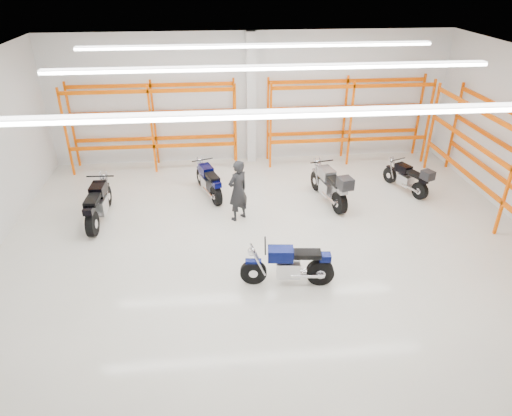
{
  "coord_description": "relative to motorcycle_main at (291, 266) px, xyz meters",
  "views": [
    {
      "loc": [
        -1.35,
        -9.84,
        6.47
      ],
      "look_at": [
        -0.35,
        0.5,
        0.85
      ],
      "focal_mm": 32.0,
      "sensor_mm": 36.0,
      "label": 1
    }
  ],
  "objects": [
    {
      "name": "ground",
      "position": [
        -0.25,
        1.61,
        -0.49
      ],
      "size": [
        14.0,
        14.0,
        0.0
      ],
      "primitive_type": "plane",
      "color": "beige",
      "rests_on": "ground"
    },
    {
      "name": "room_shell",
      "position": [
        -0.25,
        1.64,
        2.79
      ],
      "size": [
        14.02,
        12.02,
        4.51
      ],
      "color": "white",
      "rests_on": "ground"
    },
    {
      "name": "motorcycle_main",
      "position": [
        0.0,
        0.0,
        0.0
      ],
      "size": [
        2.12,
        0.7,
        1.04
      ],
      "color": "black",
      "rests_on": "ground"
    },
    {
      "name": "motorcycle_back_a",
      "position": [
        -4.9,
        3.29,
        0.04
      ],
      "size": [
        0.77,
        2.31,
        1.14
      ],
      "color": "black",
      "rests_on": "ground"
    },
    {
      "name": "motorcycle_back_b",
      "position": [
        -1.81,
        4.62,
        -0.01
      ],
      "size": [
        0.9,
        2.0,
        1.01
      ],
      "color": "black",
      "rests_on": "ground"
    },
    {
      "name": "motorcycle_back_c",
      "position": [
        1.81,
        3.73,
        0.09
      ],
      "size": [
        0.92,
        2.35,
        1.21
      ],
      "color": "black",
      "rests_on": "ground"
    },
    {
      "name": "motorcycle_back_d",
      "position": [
        4.45,
        4.25,
        -0.01
      ],
      "size": [
        0.98,
        1.87,
        1.0
      ],
      "color": "black",
      "rests_on": "ground"
    },
    {
      "name": "standing_man",
      "position": [
        -1.0,
        3.1,
        0.4
      ],
      "size": [
        0.77,
        0.73,
        1.78
      ],
      "primitive_type": "imported",
      "rotation": [
        0.0,
        0.0,
        3.78
      ],
      "color": "black",
      "rests_on": "ground"
    },
    {
      "name": "structural_column",
      "position": [
        -0.25,
        7.43,
        1.76
      ],
      "size": [
        0.32,
        0.32,
        4.5
      ],
      "primitive_type": "cube",
      "color": "white",
      "rests_on": "ground"
    },
    {
      "name": "pallet_racking_back_left",
      "position": [
        -3.65,
        7.09,
        1.3
      ],
      "size": [
        5.67,
        0.87,
        3.0
      ],
      "color": "#FF4700",
      "rests_on": "ground"
    },
    {
      "name": "pallet_racking_back_right",
      "position": [
        3.15,
        7.09,
        1.3
      ],
      "size": [
        5.67,
        0.87,
        3.0
      ],
      "color": "#FF4700",
      "rests_on": "ground"
    }
  ]
}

